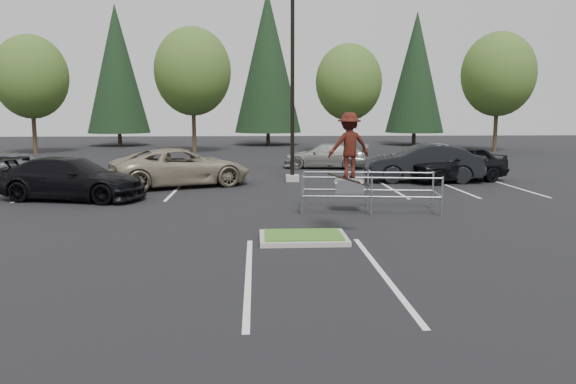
{
  "coord_description": "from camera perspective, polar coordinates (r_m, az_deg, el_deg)",
  "views": [
    {
      "loc": [
        -1.18,
        -13.85,
        3.25
      ],
      "look_at": [
        -0.3,
        1.5,
        1.02
      ],
      "focal_mm": 35.0,
      "sensor_mm": 36.0,
      "label": 1
    }
  ],
  "objects": [
    {
      "name": "skateboarder",
      "position": [
        14.49,
        6.2,
        4.69
      ],
      "size": [
        1.19,
        0.83,
        1.9
      ],
      "rotation": [
        0.0,
        0.0,
        3.34
      ],
      "color": "black",
      "rests_on": "ground"
    },
    {
      "name": "decid_c",
      "position": [
        44.31,
        6.16,
        10.79
      ],
      "size": [
        5.12,
        5.12,
        8.38
      ],
      "color": "#38281C",
      "rests_on": "ground"
    },
    {
      "name": "conif_b",
      "position": [
        54.56,
        -2.07,
        13.07
      ],
      "size": [
        6.38,
        6.38,
        14.5
      ],
      "color": "#38281C",
      "rests_on": "ground"
    },
    {
      "name": "ground",
      "position": [
        14.27,
        1.56,
        -4.92
      ],
      "size": [
        120.0,
        120.0,
        0.0
      ],
      "primitive_type": "plane",
      "color": "black",
      "rests_on": "ground"
    },
    {
      "name": "car_far_silver",
      "position": [
        32.2,
        3.93,
        3.68
      ],
      "size": [
        5.13,
        2.88,
        1.4
      ],
      "primitive_type": "imported",
      "rotation": [
        0.0,
        0.0,
        4.51
      ],
      "color": "#A1A29D",
      "rests_on": "ground"
    },
    {
      "name": "decid_d",
      "position": [
        48.24,
        20.54,
        10.89
      ],
      "size": [
        5.76,
        5.76,
        9.43
      ],
      "color": "#38281C",
      "rests_on": "ground"
    },
    {
      "name": "car_r_black",
      "position": [
        27.09,
        16.74,
        2.81
      ],
      "size": [
        5.36,
        3.49,
        1.7
      ],
      "primitive_type": "imported",
      "rotation": [
        0.0,
        0.0,
        5.04
      ],
      "color": "black",
      "rests_on": "ground"
    },
    {
      "name": "car_l_grey",
      "position": [
        26.58,
        -26.12,
        2.11
      ],
      "size": [
        4.87,
        2.39,
        1.6
      ],
      "primitive_type": "imported",
      "rotation": [
        0.0,
        0.0,
        1.46
      ],
      "color": "#505258",
      "rests_on": "ground"
    },
    {
      "name": "car_r_charc",
      "position": [
        26.59,
        13.54,
        2.89
      ],
      "size": [
        5.43,
        2.26,
        1.75
      ],
      "primitive_type": "imported",
      "rotation": [
        0.0,
        0.0,
        4.63
      ],
      "color": "black",
      "rests_on": "ground"
    },
    {
      "name": "decid_b",
      "position": [
        44.73,
        -9.66,
        11.71
      ],
      "size": [
        5.89,
        5.89,
        9.64
      ],
      "color": "#38281C",
      "rests_on": "ground"
    },
    {
      "name": "car_l_black",
      "position": [
        22.08,
        -21.25,
        1.27
      ],
      "size": [
        5.78,
        3.43,
        1.57
      ],
      "primitive_type": "imported",
      "rotation": [
        0.0,
        0.0,
        1.33
      ],
      "color": "black",
      "rests_on": "ground"
    },
    {
      "name": "light_pole",
      "position": [
        25.94,
        0.45,
        11.14
      ],
      "size": [
        0.7,
        0.6,
        10.12
      ],
      "color": "#9C9791",
      "rests_on": "ground"
    },
    {
      "name": "cart_corral",
      "position": [
        18.36,
        6.75,
        0.47
      ],
      "size": [
        4.56,
        2.11,
        1.25
      ],
      "rotation": [
        0.0,
        0.0,
        -0.12
      ],
      "color": "gray",
      "rests_on": "ground"
    },
    {
      "name": "conif_c",
      "position": [
        55.58,
        12.86,
        11.75
      ],
      "size": [
        5.5,
        5.5,
        12.5
      ],
      "color": "#38281C",
      "rests_on": "ground"
    },
    {
      "name": "decid_a",
      "position": [
        47.06,
        -24.65,
        10.35
      ],
      "size": [
        5.44,
        5.44,
        8.91
      ],
      "color": "#38281C",
      "rests_on": "ground"
    },
    {
      "name": "car_l_tan",
      "position": [
        24.71,
        -10.99,
        2.46
      ],
      "size": [
        6.54,
        4.83,
        1.65
      ],
      "primitive_type": "imported",
      "rotation": [
        0.0,
        0.0,
        1.97
      ],
      "color": "gray",
      "rests_on": "ground"
    },
    {
      "name": "conif_a",
      "position": [
        55.49,
        -16.99,
        11.87
      ],
      "size": [
        5.72,
        5.72,
        13.0
      ],
      "color": "#38281C",
      "rests_on": "ground"
    },
    {
      "name": "grass_median",
      "position": [
        14.26,
        1.56,
        -4.61
      ],
      "size": [
        2.2,
        1.6,
        0.16
      ],
      "color": "#9C9791",
      "rests_on": "ground"
    },
    {
      "name": "stall_lines",
      "position": [
        20.14,
        -3.73,
        -1.05
      ],
      "size": [
        22.62,
        17.6,
        0.01
      ],
      "color": "silver",
      "rests_on": "ground"
    }
  ]
}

